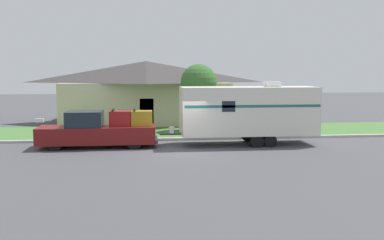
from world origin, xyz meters
name	(u,v)px	position (x,y,z in m)	size (l,w,h in m)	color
ground_plane	(183,152)	(0.00, 0.00, 0.00)	(120.00, 120.00, 0.00)	#47474C
curb_strip	(177,139)	(0.00, 3.75, 0.07)	(80.00, 0.30, 0.14)	#ADADA8
lawn_strip	(173,131)	(0.00, 7.40, 0.01)	(80.00, 7.00, 0.03)	#477538
house_across_street	(146,90)	(-1.74, 13.70, 2.53)	(13.67, 8.41, 4.89)	beige
pickup_truck	(99,130)	(-4.37, 1.83, 0.90)	(6.26, 1.96, 2.05)	black
travel_trailer	(248,111)	(3.79, 1.83, 1.88)	(8.62, 2.39, 3.47)	black
mailbox	(40,124)	(-8.03, 4.49, 1.00)	(0.48, 0.20, 1.30)	brown
tree_in_yard	(199,82)	(1.78, 7.68, 3.30)	(2.47, 2.47, 4.56)	brown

